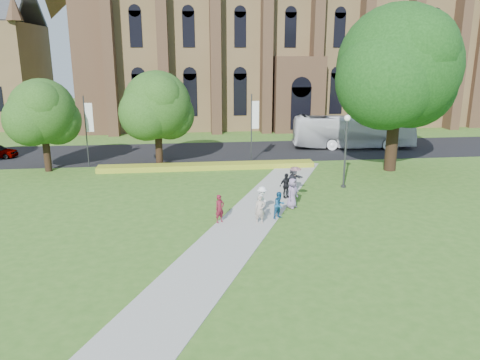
{
  "coord_description": "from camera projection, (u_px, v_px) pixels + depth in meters",
  "views": [
    {
      "loc": [
        -3.75,
        -24.89,
        9.41
      ],
      "look_at": [
        -0.38,
        3.54,
        1.6
      ],
      "focal_mm": 35.0,
      "sensor_mm": 36.0,
      "label": 1
    }
  ],
  "objects": [
    {
      "name": "ground",
      "position": [
        254.0,
        223.0,
        26.74
      ],
      "size": [
        160.0,
        160.0,
        0.0
      ],
      "primitive_type": "plane",
      "color": "#38671F",
      "rests_on": "ground"
    },
    {
      "name": "pedestrian_5",
      "position": [
        293.0,
        180.0,
        32.07
      ],
      "size": [
        1.64,
        1.58,
        1.86
      ],
      "primitive_type": "imported",
      "rotation": [
        0.0,
        0.0,
        0.75
      ],
      "color": "#2B2B33",
      "rests_on": "footpath"
    },
    {
      "name": "pedestrian_4",
      "position": [
        292.0,
        193.0,
        29.05
      ],
      "size": [
        1.07,
        1.08,
        1.89
      ],
      "primitive_type": "imported",
      "rotation": [
        0.0,
        0.0,
        0.8
      ],
      "color": "gray",
      "rests_on": "footpath"
    },
    {
      "name": "street_tree_1",
      "position": [
        157.0,
        105.0,
        38.58
      ],
      "size": [
        5.6,
        5.6,
        8.05
      ],
      "color": "#332114",
      "rests_on": "ground"
    },
    {
      "name": "large_tree",
      "position": [
        398.0,
        66.0,
        36.55
      ],
      "size": [
        9.6,
        9.6,
        13.2
      ],
      "color": "#332114",
      "rests_on": "ground"
    },
    {
      "name": "parasol",
      "position": [
        295.0,
        173.0,
        28.84
      ],
      "size": [
        0.92,
        0.92,
        0.61
      ],
      "primitive_type": "imported",
      "rotation": [
        0.0,
        0.0,
        0.43
      ],
      "color": "#C48A9A",
      "rests_on": "pedestrian_4"
    },
    {
      "name": "pedestrian_3",
      "position": [
        286.0,
        186.0,
        31.04
      ],
      "size": [
        1.07,
        0.78,
        1.68
      ],
      "primitive_type": "imported",
      "rotation": [
        0.0,
        0.0,
        0.42
      ],
      "color": "black",
      "rests_on": "footpath"
    },
    {
      "name": "pedestrian_6",
      "position": [
        260.0,
        209.0,
        26.37
      ],
      "size": [
        0.63,
        0.44,
        1.64
      ],
      "primitive_type": "imported",
      "rotation": [
        0.0,
        0.0,
        -0.09
      ],
      "color": "#A8998C",
      "rests_on": "footpath"
    },
    {
      "name": "cathedral",
      "position": [
        285.0,
        25.0,
        62.52
      ],
      "size": [
        52.6,
        18.25,
        28.0
      ],
      "color": "brown",
      "rests_on": "ground"
    },
    {
      "name": "street_tree_0",
      "position": [
        42.0,
        112.0,
        37.17
      ],
      "size": [
        5.2,
        5.2,
        7.5
      ],
      "color": "#332114",
      "rests_on": "ground"
    },
    {
      "name": "tour_coach",
      "position": [
        353.0,
        131.0,
        47.33
      ],
      "size": [
        12.37,
        4.1,
        3.38
      ],
      "primitive_type": "imported",
      "rotation": [
        0.0,
        0.0,
        1.47
      ],
      "color": "white",
      "rests_on": "road"
    },
    {
      "name": "pedestrian_0",
      "position": [
        220.0,
        209.0,
        26.52
      ],
      "size": [
        0.71,
        0.65,
        1.63
      ],
      "primitive_type": "imported",
      "rotation": [
        0.0,
        0.0,
        0.57
      ],
      "color": "maroon",
      "rests_on": "footpath"
    },
    {
      "name": "banner_pole_0",
      "position": [
        253.0,
        124.0,
        40.65
      ],
      "size": [
        0.7,
        0.1,
        6.0
      ],
      "color": "#38383D",
      "rests_on": "ground"
    },
    {
      "name": "pedestrian_2",
      "position": [
        262.0,
        200.0,
        27.86
      ],
      "size": [
        1.1,
        1.28,
        1.72
      ],
      "primitive_type": "imported",
      "rotation": [
        0.0,
        0.0,
        1.06
      ],
      "color": "white",
      "rests_on": "footpath"
    },
    {
      "name": "flower_hedge",
      "position": [
        207.0,
        166.0,
        39.1
      ],
      "size": [
        18.0,
        1.4,
        0.45
      ],
      "primitive_type": "cube",
      "color": "gold",
      "rests_on": "ground"
    },
    {
      "name": "pedestrian_1",
      "position": [
        279.0,
        205.0,
        27.19
      ],
      "size": [
        0.98,
        0.93,
        1.6
      ],
      "primitive_type": "imported",
      "rotation": [
        0.0,
        0.0,
        0.57
      ],
      "color": "navy",
      "rests_on": "footpath"
    },
    {
      "name": "footpath",
      "position": [
        251.0,
        217.0,
        27.7
      ],
      "size": [
        15.58,
        28.54,
        0.04
      ],
      "primitive_type": "cube",
      "rotation": [
        0.0,
        0.0,
        -0.44
      ],
      "color": "#B2B2A8",
      "rests_on": "ground"
    },
    {
      "name": "streetlamp",
      "position": [
        346.0,
        142.0,
        32.95
      ],
      "size": [
        0.44,
        0.44,
        5.24
      ],
      "color": "#38383D",
      "rests_on": "ground"
    },
    {
      "name": "banner_pole_1",
      "position": [
        87.0,
        127.0,
        39.06
      ],
      "size": [
        0.7,
        0.1,
        6.0
      ],
      "color": "#38383D",
      "rests_on": "ground"
    },
    {
      "name": "road",
      "position": [
        224.0,
        152.0,
        45.9
      ],
      "size": [
        160.0,
        10.0,
        0.02
      ],
      "primitive_type": "cube",
      "color": "black",
      "rests_on": "ground"
    }
  ]
}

